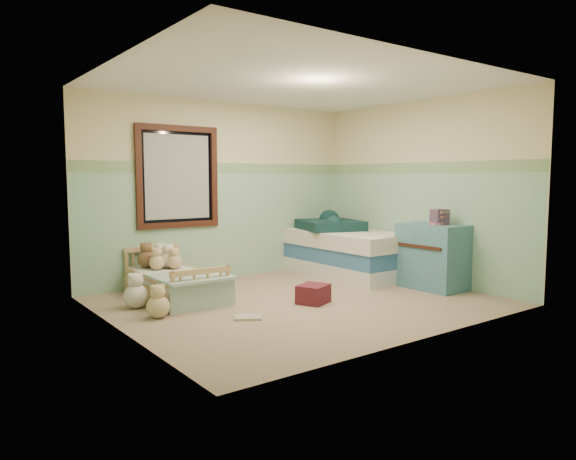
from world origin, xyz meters
TOP-DOWN VIEW (x-y plane):
  - floor at (0.00, 0.00)m, footprint 4.20×3.60m
  - ceiling at (0.00, 0.00)m, footprint 4.20×3.60m
  - wall_back at (0.00, 1.80)m, footprint 4.20×0.04m
  - wall_front at (0.00, -1.80)m, footprint 4.20×0.04m
  - wall_left at (-2.10, 0.00)m, footprint 0.04×3.60m
  - wall_right at (2.10, 0.00)m, footprint 0.04×3.60m
  - wainscot_mint at (0.00, 1.79)m, footprint 4.20×0.01m
  - border_strip at (0.00, 1.79)m, footprint 4.20×0.01m
  - window_frame at (-0.70, 1.76)m, footprint 1.16×0.06m
  - window_blinds at (-0.70, 1.77)m, footprint 0.92×0.01m
  - toddler_bed_frame at (-1.10, 1.05)m, footprint 0.73×1.46m
  - toddler_mattress at (-1.10, 1.05)m, footprint 0.67×1.40m
  - patchwork_quilt at (-1.10, 0.60)m, footprint 0.79×0.73m
  - plush_bed_brown at (-1.25, 1.55)m, footprint 0.22×0.22m
  - plush_bed_white at (-1.05, 1.55)m, footprint 0.20×0.20m
  - plush_bed_tan at (-1.20, 1.33)m, footprint 0.19×0.19m
  - plush_bed_dark at (-0.97, 1.33)m, footprint 0.16×0.16m
  - plush_floor_cream at (-1.67, 0.82)m, footprint 0.27×0.27m
  - plush_floor_tan at (-1.63, 0.28)m, footprint 0.24×0.24m
  - twin_bed_frame at (1.55, 0.90)m, footprint 0.98×1.96m
  - twin_boxspring at (1.55, 0.90)m, footprint 0.98×1.96m
  - twin_mattress at (1.55, 0.90)m, footprint 1.02×2.00m
  - teal_blanket at (1.50, 1.20)m, footprint 1.06×1.09m
  - dresser at (1.83, -0.45)m, footprint 0.53×0.84m
  - book_stack at (1.83, -0.55)m, footprint 0.22×0.19m
  - red_pillow at (0.06, -0.16)m, footprint 0.43×0.41m
  - floor_book at (-0.90, -0.28)m, footprint 0.34×0.32m
  - extra_plush_0 at (-1.09, 1.51)m, footprint 0.16×0.16m
  - extra_plush_1 at (-1.00, 1.26)m, footprint 0.18×0.18m
  - extra_plush_2 at (-1.03, 1.38)m, footprint 0.21×0.21m

SIDE VIEW (x-z plane):
  - floor at x=0.00m, z-range -0.02..0.00m
  - floor_book at x=-0.90m, z-range 0.00..0.03m
  - toddler_bed_frame at x=-1.10m, z-range 0.00..0.19m
  - red_pillow at x=0.06m, z-range 0.00..0.21m
  - twin_bed_frame at x=1.55m, z-range 0.00..0.22m
  - plush_floor_tan at x=-1.63m, z-range 0.00..0.24m
  - plush_floor_cream at x=-1.67m, z-range 0.00..0.27m
  - toddler_mattress at x=-1.10m, z-range 0.19..0.31m
  - patchwork_quilt at x=-1.10m, z-range 0.31..0.34m
  - twin_boxspring at x=1.55m, z-range 0.22..0.44m
  - extra_plush_0 at x=-1.09m, z-range 0.31..0.46m
  - plush_bed_dark at x=-0.97m, z-range 0.31..0.47m
  - extra_plush_1 at x=-1.00m, z-range 0.31..0.49m
  - plush_bed_tan at x=-1.20m, z-range 0.31..0.50m
  - plush_bed_white at x=-1.05m, z-range 0.31..0.51m
  - extra_plush_2 at x=-1.03m, z-range 0.31..0.51m
  - plush_bed_brown at x=-1.25m, z-range 0.31..0.53m
  - dresser at x=1.83m, z-range 0.00..0.84m
  - twin_mattress at x=1.55m, z-range 0.44..0.66m
  - teal_blanket at x=1.50m, z-range 0.66..0.80m
  - wainscot_mint at x=0.00m, z-range 0.00..1.50m
  - book_stack at x=1.83m, z-range 0.84..1.04m
  - wall_back at x=0.00m, z-range 0.00..2.50m
  - wall_front at x=0.00m, z-range 0.00..2.50m
  - wall_left at x=-2.10m, z-range 0.00..2.50m
  - wall_right at x=2.10m, z-range 0.00..2.50m
  - window_blinds at x=-0.70m, z-range 0.89..2.01m
  - window_frame at x=-0.70m, z-range 0.77..2.13m
  - border_strip at x=0.00m, z-range 1.50..1.65m
  - ceiling at x=0.00m, z-range 2.50..2.52m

